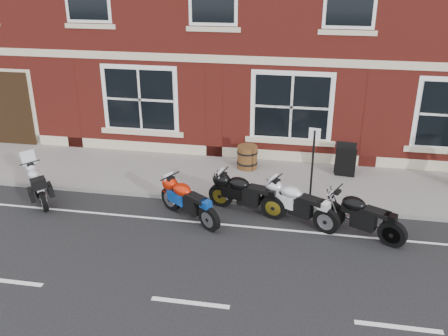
% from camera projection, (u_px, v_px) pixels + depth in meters
% --- Properties ---
extents(ground, '(80.00, 80.00, 0.00)m').
position_uv_depth(ground, '(218.00, 228.00, 12.68)').
color(ground, black).
rests_on(ground, ground).
extents(sidewalk, '(30.00, 3.00, 0.12)m').
position_uv_depth(sidewalk, '(237.00, 178.00, 15.36)').
color(sidewalk, slate).
rests_on(sidewalk, ground).
extents(kerb, '(30.00, 0.16, 0.12)m').
position_uv_depth(kerb, '(228.00, 201.00, 13.94)').
color(kerb, slate).
rests_on(kerb, ground).
extents(moto_touring_silver, '(1.32, 1.63, 1.30)m').
position_uv_depth(moto_touring_silver, '(39.00, 182.00, 13.96)').
color(moto_touring_silver, black).
rests_on(moto_touring_silver, ground).
extents(moto_sport_red, '(1.87, 1.41, 0.99)m').
position_uv_depth(moto_sport_red, '(189.00, 199.00, 12.90)').
color(moto_sport_red, black).
rests_on(moto_sport_red, ground).
extents(moto_sport_black, '(2.19, 0.76, 1.01)m').
position_uv_depth(moto_sport_black, '(246.00, 192.00, 13.27)').
color(moto_sport_black, black).
rests_on(moto_sport_black, ground).
extents(moto_sport_silver, '(2.08, 1.20, 1.03)m').
position_uv_depth(moto_sport_silver, '(298.00, 202.00, 12.73)').
color(moto_sport_silver, black).
rests_on(moto_sport_silver, ground).
extents(moto_naked_black, '(2.07, 1.20, 1.02)m').
position_uv_depth(moto_naked_black, '(361.00, 214.00, 12.16)').
color(moto_naked_black, black).
rests_on(moto_naked_black, ground).
extents(a_board_sign, '(0.65, 0.47, 1.01)m').
position_uv_depth(a_board_sign, '(345.00, 160.00, 15.20)').
color(a_board_sign, black).
rests_on(a_board_sign, sidewalk).
extents(barrel_planter, '(0.66, 0.66, 0.74)m').
position_uv_depth(barrel_planter, '(247.00, 157.00, 15.81)').
color(barrel_planter, '#4E2315').
rests_on(barrel_planter, sidewalk).
extents(parking_sign, '(0.30, 0.07, 2.16)m').
position_uv_depth(parking_sign, '(313.00, 161.00, 13.23)').
color(parking_sign, black).
rests_on(parking_sign, sidewalk).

